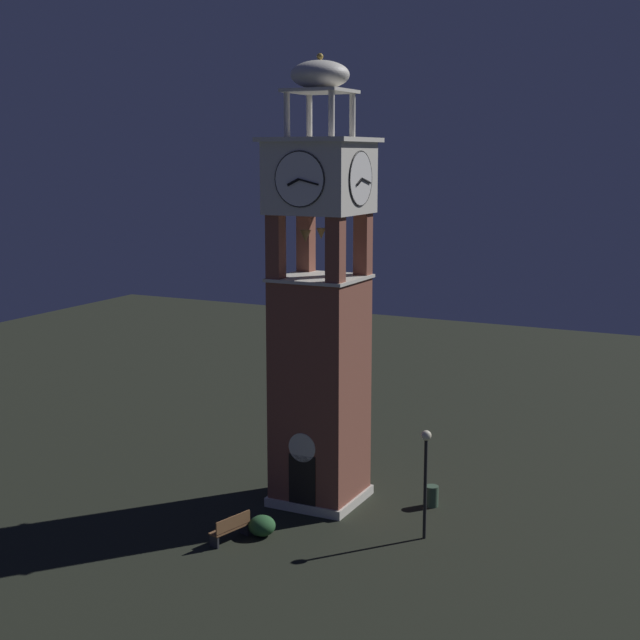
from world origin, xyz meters
name	(u,v)px	position (x,y,z in m)	size (l,w,h in m)	color
ground	(320,500)	(0.00, 0.00, 0.00)	(80.00, 80.00, 0.00)	black
clock_tower	(320,323)	(0.00, 0.00, 6.98)	(3.57, 3.57, 16.78)	brown
park_bench	(231,528)	(-1.04, -4.87, 0.48)	(0.82, 1.66, 0.95)	brown
lamp_post	(426,464)	(4.88, -1.65, 2.71)	(0.36, 0.36, 3.92)	black
trash_bin	(432,496)	(4.10, 1.32, 0.40)	(0.52, 0.52, 0.80)	#38513D
shrub_near_entry	(262,526)	(-0.32, -3.96, 0.36)	(0.96, 0.96, 0.72)	#28562D
shrub_left_of_tower	(319,468)	(-1.23, 2.37, 0.36)	(1.09, 1.09, 0.72)	#28562D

